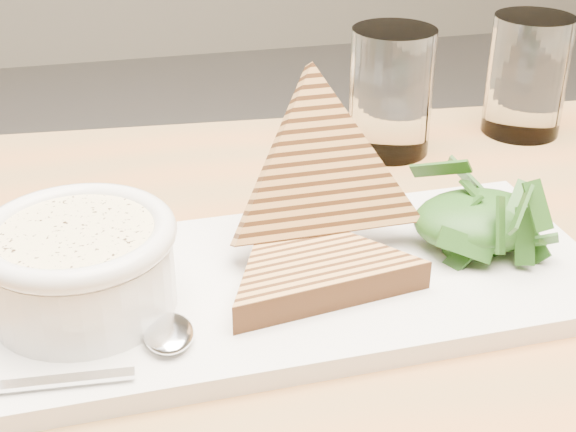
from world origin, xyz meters
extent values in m
cube|color=#B4723B|center=(0.07, -0.11, 0.75)|extent=(1.22, 0.87, 0.04)
cube|color=white|center=(0.02, -0.04, 0.77)|extent=(0.43, 0.20, 0.01)
cylinder|color=white|center=(-0.13, -0.04, 0.80)|extent=(0.12, 0.12, 0.05)
cylinder|color=beige|center=(-0.13, -0.04, 0.83)|extent=(0.10, 0.10, 0.01)
torus|color=white|center=(-0.13, -0.04, 0.83)|extent=(0.12, 0.12, 0.01)
ellipsoid|color=black|center=(0.16, -0.03, 0.80)|extent=(0.10, 0.08, 0.04)
ellipsoid|color=silver|center=(-0.08, -0.09, 0.79)|extent=(0.03, 0.04, 0.01)
cube|color=silver|center=(-0.15, -0.12, 0.78)|extent=(0.10, 0.02, 0.00)
cylinder|color=white|center=(0.16, 0.18, 0.83)|extent=(0.08, 0.08, 0.12)
cylinder|color=white|center=(0.31, 0.19, 0.82)|extent=(0.08, 0.08, 0.12)
camera|label=1|loc=(-0.10, -0.49, 1.08)|focal=50.00mm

